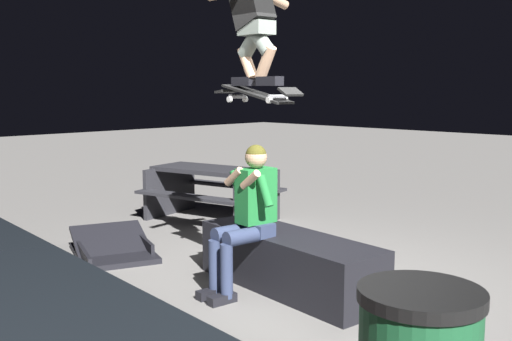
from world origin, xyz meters
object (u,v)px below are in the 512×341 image
Objects in this scene: person_sitting_on_ledge at (247,211)px; kicker_ramp at (114,250)px; skateboard at (256,94)px; picnic_table_back at (212,185)px; ledge_box_main at (288,262)px; skater_airborne at (252,16)px.

person_sitting_on_ledge is 2.07m from kicker_ramp.
skateboard is 0.53× the size of picnic_table_back.
picnic_table_back is (2.75, -1.45, 0.24)m from ledge_box_main.
ledge_box_main is 2.26m from skater_airborne.
skater_airborne is 3.10m from kicker_ramp.
skater_airborne is 0.86× the size of kicker_ramp.
skateboard is 3.33m from picnic_table_back.
skater_airborne reaches higher than person_sitting_on_ledge.
skateboard is 0.92× the size of skater_airborne.
skateboard is 0.79× the size of kicker_ramp.
ledge_box_main is 1.57m from skateboard.
ledge_box_main reaches higher than kicker_ramp.
skater_airborne is at bearing 146.28° from picnic_table_back.
picnic_table_back is at bearing -72.89° from kicker_ramp.
person_sitting_on_ledge reaches higher than picnic_table_back.
person_sitting_on_ledge is at bearing 84.15° from skateboard.
ledge_box_main is 1.00× the size of picnic_table_back.
person_sitting_on_ledge is at bearing 110.25° from skater_airborne.
kicker_ramp is 0.67× the size of picnic_table_back.
picnic_table_back is (2.55, -1.79, -0.26)m from person_sitting_on_ledge.
person_sitting_on_ledge is (0.21, 0.34, 0.50)m from ledge_box_main.
ledge_box_main is at bearing -138.72° from skater_airborne.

